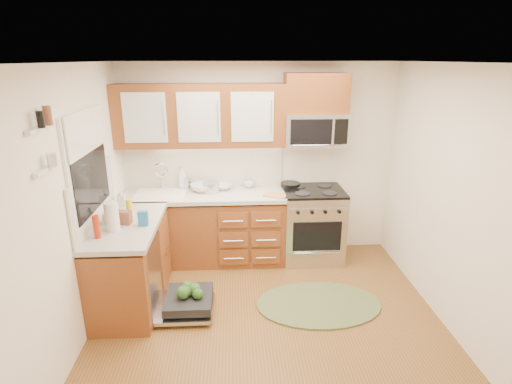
{
  "coord_description": "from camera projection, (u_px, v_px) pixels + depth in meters",
  "views": [
    {
      "loc": [
        -0.32,
        -3.32,
        2.53
      ],
      "look_at": [
        -0.09,
        0.85,
        1.13
      ],
      "focal_mm": 28.0,
      "sensor_mm": 36.0,
      "label": 1
    }
  ],
  "objects": [
    {
      "name": "skillet",
      "position": [
        290.0,
        185.0,
        5.19
      ],
      "size": [
        0.29,
        0.29,
        0.05
      ],
      "primitive_type": "cylinder",
      "rotation": [
        0.0,
        0.0,
        0.18
      ],
      "color": "black",
      "rests_on": "range"
    },
    {
      "name": "red_bottle",
      "position": [
        96.0,
        227.0,
        3.73
      ],
      "size": [
        0.06,
        0.06,
        0.22
      ],
      "primitive_type": "cylinder",
      "rotation": [
        0.0,
        0.0,
        -0.02
      ],
      "color": "#B0260E",
      "rests_on": "countertop_left"
    },
    {
      "name": "wall_right",
      "position": [
        461.0,
        205.0,
        3.66
      ],
      "size": [
        0.04,
        3.5,
        2.5
      ],
      "primitive_type": "cube",
      "color": "white",
      "rests_on": "ground"
    },
    {
      "name": "cup",
      "position": [
        249.0,
        184.0,
        5.21
      ],
      "size": [
        0.14,
        0.14,
        0.11
      ],
      "primitive_type": "imported",
      "rotation": [
        0.0,
        0.0,
        -0.03
      ],
      "color": "#999999",
      "rests_on": "countertop_back"
    },
    {
      "name": "wooden_box",
      "position": [
        124.0,
        217.0,
        4.06
      ],
      "size": [
        0.15,
        0.11,
        0.14
      ],
      "primitive_type": "cube",
      "rotation": [
        0.0,
        0.0,
        -0.12
      ],
      "color": "brown",
      "rests_on": "countertop_left"
    },
    {
      "name": "cabinet_over_mw",
      "position": [
        316.0,
        93.0,
        4.81
      ],
      "size": [
        0.76,
        0.35,
        0.47
      ],
      "primitive_type": "cube",
      "color": "brown",
      "rests_on": "ground"
    },
    {
      "name": "shelf_upper",
      "position": [
        41.0,
        128.0,
        2.89
      ],
      "size": [
        0.04,
        0.4,
        0.03
      ],
      "primitive_type": "cube",
      "color": "white",
      "rests_on": "ground"
    },
    {
      "name": "window",
      "position": [
        88.0,
        165.0,
        3.86
      ],
      "size": [
        0.03,
        1.05,
        1.05
      ],
      "primitive_type": null,
      "color": "white",
      "rests_on": "ground"
    },
    {
      "name": "bowl_b",
      "position": [
        202.0,
        188.0,
        5.07
      ],
      "size": [
        0.34,
        0.34,
        0.09
      ],
      "primitive_type": "imported",
      "rotation": [
        0.0,
        0.0,
        -0.17
      ],
      "color": "#999999",
      "rests_on": "countertop_back"
    },
    {
      "name": "base_cabinet_back",
      "position": [
        204.0,
        230.0,
        5.17
      ],
      "size": [
        2.05,
        0.6,
        0.85
      ],
      "primitive_type": "cube",
      "color": "brown",
      "rests_on": "ground"
    },
    {
      "name": "upper_cabinets",
      "position": [
        200.0,
        115.0,
        4.82
      ],
      "size": [
        2.05,
        0.35,
        0.75
      ],
      "primitive_type": null,
      "color": "brown",
      "rests_on": "ground"
    },
    {
      "name": "cutting_board",
      "position": [
        276.0,
        195.0,
        4.9
      ],
      "size": [
        0.33,
        0.28,
        0.02
      ],
      "primitive_type": "cube",
      "rotation": [
        0.0,
        0.0,
        -0.43
      ],
      "color": "tan",
      "rests_on": "countertop_back"
    },
    {
      "name": "sink",
      "position": [
        161.0,
        204.0,
        4.99
      ],
      "size": [
        0.62,
        0.5,
        0.26
      ],
      "primitive_type": null,
      "color": "white",
      "rests_on": "ground"
    },
    {
      "name": "soap_bottle_b",
      "position": [
        121.0,
        198.0,
        4.55
      ],
      "size": [
        0.09,
        0.09,
        0.2
      ],
      "primitive_type": "imported",
      "rotation": [
        0.0,
        0.0,
        0.05
      ],
      "color": "#999999",
      "rests_on": "countertop_left"
    },
    {
      "name": "backsplash_left",
      "position": [
        94.0,
        198.0,
        3.99
      ],
      "size": [
        0.02,
        1.25,
        0.57
      ],
      "primitive_type": "cube",
      "color": "beige",
      "rests_on": "ground"
    },
    {
      "name": "floor",
      "position": [
        270.0,
        326.0,
        3.97
      ],
      "size": [
        3.5,
        3.5,
        0.0
      ],
      "primitive_type": "plane",
      "color": "brown",
      "rests_on": "ground"
    },
    {
      "name": "countertop_left",
      "position": [
        127.0,
        225.0,
        4.1
      ],
      "size": [
        0.64,
        1.27,
        0.05
      ],
      "primitive_type": "cube",
      "color": "beige",
      "rests_on": "base_cabinet_left"
    },
    {
      "name": "backsplash_back",
      "position": [
        203.0,
        165.0,
        5.19
      ],
      "size": [
        2.05,
        0.02,
        0.57
      ],
      "primitive_type": "cube",
      "color": "beige",
      "rests_on": "ground"
    },
    {
      "name": "base_cabinet_left",
      "position": [
        130.0,
        266.0,
        4.25
      ],
      "size": [
        0.6,
        1.25,
        0.85
      ],
      "primitive_type": "cube",
      "color": "brown",
      "rests_on": "ground"
    },
    {
      "name": "wall_back",
      "position": [
        259.0,
        161.0,
        5.23
      ],
      "size": [
        3.5,
        0.04,
        2.5
      ],
      "primitive_type": "cube",
      "color": "white",
      "rests_on": "ground"
    },
    {
      "name": "shelf_lower",
      "position": [
        48.0,
        168.0,
        2.99
      ],
      "size": [
        0.04,
        0.4,
        0.03
      ],
      "primitive_type": "cube",
      "color": "white",
      "rests_on": "ground"
    },
    {
      "name": "bowl_a",
      "position": [
        222.0,
        187.0,
        5.15
      ],
      "size": [
        0.28,
        0.28,
        0.06
      ],
      "primitive_type": "imported",
      "rotation": [
        0.0,
        0.0,
        -0.14
      ],
      "color": "#999999",
      "rests_on": "countertop_back"
    },
    {
      "name": "ceiling",
      "position": [
        273.0,
        63.0,
        3.17
      ],
      "size": [
        3.5,
        3.5,
        0.0
      ],
      "primitive_type": "plane",
      "rotation": [
        3.14,
        0.0,
        0.0
      ],
      "color": "white",
      "rests_on": "ground"
    },
    {
      "name": "microwave",
      "position": [
        315.0,
        129.0,
        4.93
      ],
      "size": [
        0.76,
        0.38,
        0.4
      ],
      "primitive_type": null,
      "color": "silver",
      "rests_on": "ground"
    },
    {
      "name": "wall_left",
      "position": [
        71.0,
        213.0,
        3.48
      ],
      "size": [
        0.04,
        3.5,
        2.5
      ],
      "primitive_type": "cube",
      "color": "white",
      "rests_on": "ground"
    },
    {
      "name": "rug",
      "position": [
        319.0,
        304.0,
        4.31
      ],
      "size": [
        1.5,
        1.13,
        0.02
      ],
      "primitive_type": null,
      "rotation": [
        0.0,
        0.0,
        -0.2
      ],
      "color": "#58653A",
      "rests_on": "ground"
    },
    {
      "name": "mustard_bottle",
      "position": [
        129.0,
        209.0,
        4.21
      ],
      "size": [
        0.08,
        0.08,
        0.2
      ],
      "primitive_type": "cylinder",
      "rotation": [
        0.0,
        0.0,
        -0.39
      ],
      "color": "yellow",
      "rests_on": "countertop_left"
    },
    {
      "name": "stock_pot",
      "position": [
        211.0,
        187.0,
        5.03
      ],
      "size": [
        0.25,
        0.25,
        0.13
      ],
      "primitive_type": "cylinder",
      "rotation": [
        0.0,
        0.0,
        -0.2
      ],
      "color": "silver",
      "rests_on": "countertop_back"
    },
    {
      "name": "canister",
      "position": [
        187.0,
        183.0,
        5.16
      ],
      "size": [
        0.1,
        0.1,
        0.15
      ],
      "primitive_type": "cylinder",
      "rotation": [
        0.0,
        0.0,
        -0.1
      ],
      "color": "silver",
      "rests_on": "countertop_back"
    },
    {
      "name": "range",
      "position": [
        312.0,
        224.0,
        5.21
      ],
      "size": [
        0.76,
        0.64,
        0.95
      ],
      "primitive_type": null,
      "color": "silver",
      "rests_on": "ground"
    },
    {
      "name": "countertop_back",
      "position": [
        203.0,
        195.0,
        5.01
      ],
      "size": [
        2.07,
        0.64,
        0.05
      ],
      "primitive_type": "cube",
      "color": "beige",
      "rests_on": "base_cabinet_back"
    },
    {
      "name": "paper_towel_roll",
      "position": [
        112.0,
        216.0,
        3.89
      ],
      "size": [
        0.15,
        0.15,
        0.29
      ],
      "primitive_type": "cylinder",
      "rotation": [
        0.0,
        0.0,
        0.11
      ],
      "color": "white",
      "rests_on": "countertop_left"
    },
    {
      "name": "soap_bottle_a",
      "position": [
        182.0,
        177.0,
        5.16
      ],
      "size": [
        0.15,
        0.15,
        0.31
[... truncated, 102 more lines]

